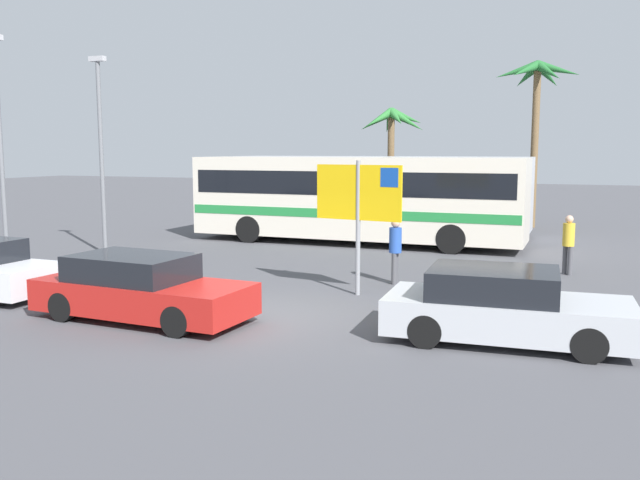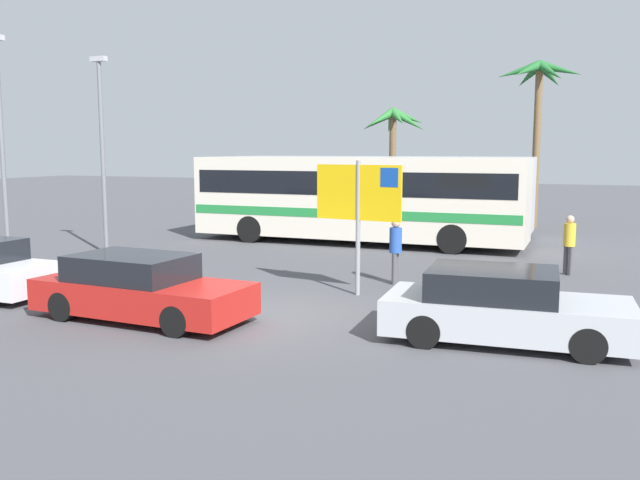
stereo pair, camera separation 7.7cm
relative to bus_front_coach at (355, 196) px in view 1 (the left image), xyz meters
name	(u,v)px [view 1 (the left image)]	position (x,y,z in m)	size (l,w,h in m)	color
ground	(257,316)	(1.62, -11.11, -1.78)	(120.00, 120.00, 0.00)	#4C4C51
bus_front_coach	(355,196)	(0.00, 0.00, 0.00)	(12.20, 2.47, 3.17)	silver
bus_rear_coach	(378,190)	(-0.14, 3.43, 0.00)	(12.20, 2.47, 3.17)	silver
ferry_sign	(360,198)	(2.96, -8.35, 0.54)	(2.19, 0.36, 3.20)	gray
car_silver	(503,307)	(6.61, -11.13, -1.15)	(4.41, 2.12, 1.32)	#B7BABF
car_red	(140,289)	(-0.47, -12.21, -1.15)	(4.61, 2.00, 1.32)	red
pedestrian_crossing_lot	(568,240)	(7.50, -3.69, -0.81)	(0.32, 0.32, 1.66)	#4C4C51
pedestrian_by_bus	(395,246)	(3.39, -6.72, -0.79)	(0.32, 0.32, 1.69)	#4C4C51
lamp_post_left_side	(0,140)	(-8.76, -7.74, 1.96)	(0.56, 0.20, 6.84)	slate
lamp_post_right_side	(101,147)	(-6.94, -5.37, 1.75)	(0.56, 0.20, 6.43)	slate
palm_tree_seaside	(392,130)	(-0.78, 7.78, 2.60)	(3.43, 3.33, 5.42)	brown
palm_tree_inland	(537,92)	(5.65, 7.98, 4.16)	(3.67, 3.36, 7.30)	brown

